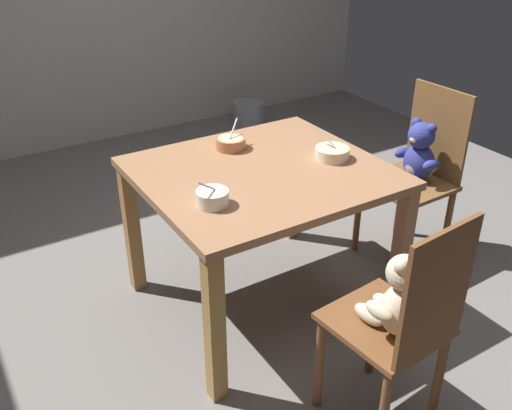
{
  "coord_description": "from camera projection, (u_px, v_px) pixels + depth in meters",
  "views": [
    {
      "loc": [
        -1.24,
        -1.95,
        1.82
      ],
      "look_at": [
        0.0,
        0.05,
        0.53
      ],
      "focal_mm": 40.03,
      "sensor_mm": 36.0,
      "label": 1
    }
  ],
  "objects": [
    {
      "name": "ground_plane",
      "position": [
        261.0,
        303.0,
        2.91
      ],
      "size": [
        5.2,
        5.2,
        0.04
      ],
      "color": "slate"
    },
    {
      "name": "dining_table",
      "position": [
        262.0,
        191.0,
        2.6
      ],
      "size": [
        1.07,
        0.96,
        0.73
      ],
      "color": "#966746",
      "rests_on": "ground_plane"
    },
    {
      "name": "teddy_chair_near_front",
      "position": [
        400.0,
        313.0,
        1.98
      ],
      "size": [
        0.4,
        0.42,
        0.94
      ],
      "rotation": [
        0.0,
        0.0,
        1.66
      ],
      "color": "brown",
      "rests_on": "ground_plane"
    },
    {
      "name": "teddy_chair_near_right",
      "position": [
        417.0,
        165.0,
        3.03
      ],
      "size": [
        0.41,
        0.42,
        0.95
      ],
      "rotation": [
        0.0,
        0.0,
        3.18
      ],
      "color": "brown",
      "rests_on": "ground_plane"
    },
    {
      "name": "porridge_bowl_cream_near_right",
      "position": [
        332.0,
        153.0,
        2.64
      ],
      "size": [
        0.16,
        0.17,
        0.13
      ],
      "color": "beige",
      "rests_on": "dining_table"
    },
    {
      "name": "porridge_bowl_white_near_left",
      "position": [
        212.0,
        198.0,
        2.24
      ],
      "size": [
        0.14,
        0.13,
        0.13
      ],
      "color": "silver",
      "rests_on": "dining_table"
    },
    {
      "name": "porridge_bowl_terracotta_far_center",
      "position": [
        231.0,
        143.0,
        2.75
      ],
      "size": [
        0.15,
        0.15,
        0.13
      ],
      "color": "#BE6E45",
      "rests_on": "dining_table"
    },
    {
      "name": "metal_pail",
      "position": [
        249.0,
        114.0,
        5.02
      ],
      "size": [
        0.27,
        0.27,
        0.22
      ],
      "primitive_type": "cylinder",
      "color": "#93969B",
      "rests_on": "ground_plane"
    }
  ]
}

